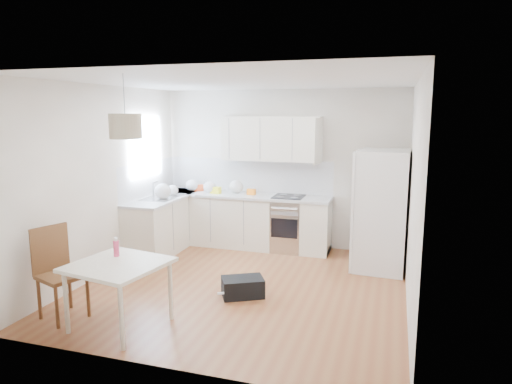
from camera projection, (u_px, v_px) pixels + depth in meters
floor at (243, 286)px, 6.15m from camera, size 4.20×4.20×0.00m
ceiling at (242, 81)px, 5.69m from camera, size 4.20×4.20×0.00m
wall_back at (282, 169)px, 7.90m from camera, size 4.20×0.00×4.20m
wall_left at (104, 181)px, 6.53m from camera, size 0.00×4.20×4.20m
wall_right at (413, 196)px, 5.31m from camera, size 0.00×4.20×4.20m
window_glassblock at (146, 147)px, 7.54m from camera, size 0.02×1.00×1.00m
cabinets_back at (244, 221)px, 7.95m from camera, size 3.00×0.60×0.88m
cabinets_left at (165, 224)px, 7.73m from camera, size 0.60×1.80×0.88m
counter_back at (244, 195)px, 7.87m from camera, size 3.02×0.64×0.04m
counter_left at (164, 198)px, 7.65m from camera, size 0.64×1.82×0.04m
backsplash_back at (249, 175)px, 8.09m from camera, size 3.00×0.01×0.58m
backsplash_left at (148, 179)px, 7.68m from camera, size 0.01×1.80×0.58m
upper_cabinets at (271, 139)px, 7.70m from camera, size 1.70×0.32×0.75m
range_oven at (288, 225)px, 7.72m from camera, size 0.50×0.61×0.88m
sink at (163, 197)px, 7.60m from camera, size 0.50×0.80×0.16m
refrigerator at (383, 210)px, 6.75m from camera, size 0.91×0.94×1.78m
dining_table at (119, 270)px, 4.91m from camera, size 1.06×1.06×0.72m
dining_chair at (62, 274)px, 5.13m from camera, size 0.57×0.57×1.05m
drink_bottle at (116, 247)px, 5.10m from camera, size 0.07×0.07×0.22m
gym_bag at (243, 287)px, 5.81m from camera, size 0.62×0.54×0.24m
pendant_lamp at (125, 126)px, 4.59m from camera, size 0.36×0.36×0.25m
grocery_bag_a at (192, 185)px, 8.17m from camera, size 0.23×0.20×0.21m
grocery_bag_b at (210, 187)px, 7.98m from camera, size 0.22×0.19×0.20m
grocery_bag_c at (236, 187)px, 7.96m from camera, size 0.25×0.21×0.22m
grocery_bag_d at (173, 190)px, 7.76m from camera, size 0.19×0.17×0.18m
grocery_bag_e at (163, 191)px, 7.43m from camera, size 0.28×0.24×0.25m
snack_orange at (251, 192)px, 7.82m from camera, size 0.15×0.09×0.10m
snack_yellow at (216, 190)px, 7.94m from camera, size 0.18×0.13×0.12m
snack_red at (199, 188)px, 8.19m from camera, size 0.19×0.18×0.11m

